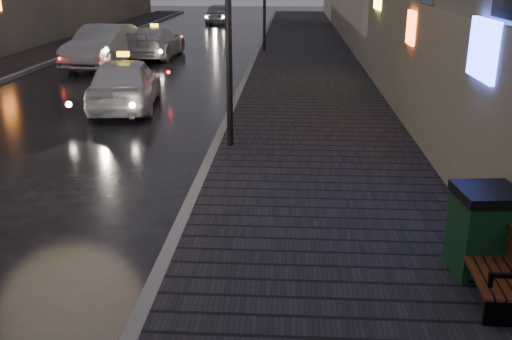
{
  "coord_description": "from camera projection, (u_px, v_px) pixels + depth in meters",
  "views": [
    {
      "loc": [
        3.21,
        -6.42,
        3.95
      ],
      "look_at": [
        2.67,
        2.33,
        0.85
      ],
      "focal_mm": 40.0,
      "sensor_mm": 36.0,
      "label": 1
    }
  ],
  "objects": [
    {
      "name": "car_left_mid",
      "position": [
        104.0,
        46.0,
        24.3
      ],
      "size": [
        2.32,
        5.34,
        1.71
      ],
      "primitive_type": "imported",
      "rotation": [
        0.0,
        0.0,
        -0.1
      ],
      "color": "#98989F",
      "rests_on": "ground"
    },
    {
      "name": "curb_far",
      "position": [
        74.0,
        53.0,
        27.72
      ],
      "size": [
        0.2,
        58.0,
        0.15
      ],
      "primitive_type": "cube",
      "color": "slate",
      "rests_on": "ground"
    },
    {
      "name": "taxi_near",
      "position": [
        125.0,
        83.0,
        16.91
      ],
      "size": [
        2.38,
        4.7,
        1.53
      ],
      "primitive_type": "imported",
      "rotation": [
        0.0,
        0.0,
        3.27
      ],
      "color": "silver",
      "rests_on": "ground"
    },
    {
      "name": "car_far",
      "position": [
        218.0,
        13.0,
        43.75
      ],
      "size": [
        1.83,
        4.36,
        1.47
      ],
      "primitive_type": "imported",
      "rotation": [
        0.0,
        0.0,
        3.16
      ],
      "color": "gray",
      "rests_on": "ground"
    },
    {
      "name": "taxi_mid",
      "position": [
        155.0,
        42.0,
        26.71
      ],
      "size": [
        2.17,
        4.95,
        1.42
      ],
      "primitive_type": "imported",
      "rotation": [
        0.0,
        0.0,
        3.1
      ],
      "color": "silver",
      "rests_on": "ground"
    },
    {
      "name": "curb",
      "position": [
        256.0,
        55.0,
        27.2
      ],
      "size": [
        0.2,
        58.0,
        0.15
      ],
      "primitive_type": "cube",
      "color": "slate",
      "rests_on": "ground"
    },
    {
      "name": "trash_bin",
      "position": [
        483.0,
        230.0,
        7.39
      ],
      "size": [
        0.84,
        0.84,
        1.17
      ],
      "rotation": [
        0.0,
        0.0,
        0.1
      ],
      "color": "black",
      "rests_on": "sidewalk"
    },
    {
      "name": "sidewalk_far",
      "position": [
        48.0,
        53.0,
        27.8
      ],
      "size": [
        2.4,
        58.0,
        0.15
      ],
      "primitive_type": "cube",
      "color": "black",
      "rests_on": "ground"
    },
    {
      "name": "bench",
      "position": [
        497.0,
        262.0,
        6.93
      ],
      "size": [
        0.65,
        1.7,
        0.86
      ],
      "rotation": [
        0.0,
        0.0,
        -0.05
      ],
      "color": "black",
      "rests_on": "sidewalk"
    },
    {
      "name": "ground",
      "position": [
        45.0,
        285.0,
        7.55
      ],
      "size": [
        120.0,
        120.0,
        0.0
      ],
      "primitive_type": "plane",
      "color": "black",
      "rests_on": "ground"
    },
    {
      "name": "sidewalk",
      "position": [
        306.0,
        55.0,
        27.06
      ],
      "size": [
        4.6,
        58.0,
        0.15
      ],
      "primitive_type": "cube",
      "color": "black",
      "rests_on": "ground"
    }
  ]
}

